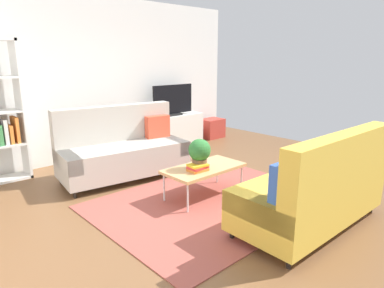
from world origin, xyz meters
name	(u,v)px	position (x,y,z in m)	size (l,w,h in m)	color
ground_plane	(200,197)	(0.00, 0.00, 0.00)	(7.68, 7.68, 0.00)	brown
wall_far	(95,79)	(0.00, 2.80, 1.45)	(6.40, 0.12, 2.90)	white
area_rug	(212,201)	(0.00, -0.23, 0.01)	(2.90, 2.20, 0.01)	#9E4C42
couch_beige	(123,150)	(-0.33, 1.39, 0.44)	(2.00, 1.10, 1.10)	#B2ADA3
couch_green	(315,190)	(0.34, -1.45, 0.44)	(1.92, 0.88, 1.10)	gold
coffee_table	(204,169)	(0.05, -0.03, 0.39)	(1.10, 0.56, 0.42)	tan
tv_console	(173,130)	(1.55, 2.46, 0.32)	(1.40, 0.44, 0.64)	silver
tv	(173,101)	(1.55, 2.44, 0.95)	(1.00, 0.20, 0.64)	black
storage_trunk	(212,128)	(2.65, 2.36, 0.22)	(0.52, 0.40, 0.44)	#B2382D
potted_plant	(200,153)	(-0.06, -0.05, 0.64)	(0.29, 0.29, 0.40)	brown
table_book_0	(198,170)	(-0.13, -0.09, 0.44)	(0.24, 0.18, 0.03)	orange
table_book_1	(198,167)	(-0.13, -0.09, 0.47)	(0.24, 0.18, 0.03)	red
table_book_2	(198,165)	(-0.13, -0.09, 0.50)	(0.24, 0.18, 0.02)	gold
vase_0	(149,114)	(0.97, 2.51, 0.72)	(0.12, 0.12, 0.16)	#4C72B2
bottle_0	(158,112)	(1.15, 2.42, 0.75)	(0.06, 0.06, 0.22)	orange
bottle_1	(163,112)	(1.26, 2.42, 0.75)	(0.05, 0.05, 0.21)	#3F8C4C
bottle_2	(166,112)	(1.35, 2.42, 0.74)	(0.06, 0.06, 0.21)	#3F8C4C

